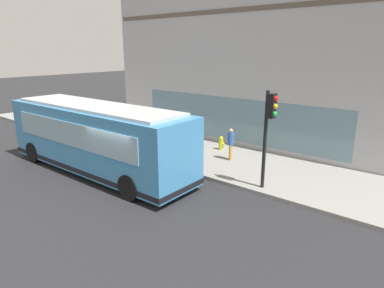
{
  "coord_description": "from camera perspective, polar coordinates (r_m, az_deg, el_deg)",
  "views": [
    {
      "loc": [
        -8.11,
        -9.89,
        5.39
      ],
      "look_at": [
        2.66,
        -1.03,
        1.42
      ],
      "focal_mm": 31.32,
      "sensor_mm": 36.0,
      "label": 1
    }
  ],
  "objects": [
    {
      "name": "ground",
      "position": [
        13.88,
        -10.42,
        -7.25
      ],
      "size": [
        120.0,
        120.0,
        0.0
      ],
      "primitive_type": "plane",
      "color": "#262628"
    },
    {
      "name": "sidewalk_curb",
      "position": [
        17.3,
        2.39,
        -2.02
      ],
      "size": [
        4.91,
        40.0,
        0.15
      ],
      "primitive_type": "cube",
      "color": "gray",
      "rests_on": "ground"
    },
    {
      "name": "building_corner",
      "position": [
        22.14,
        13.56,
        18.71
      ],
      "size": [
        8.36,
        18.23,
        13.3
      ],
      "color": "#A8A8AD",
      "rests_on": "ground"
    },
    {
      "name": "city_bus_nearside",
      "position": [
        15.49,
        -15.97,
        0.92
      ],
      "size": [
        2.75,
        10.09,
        3.07
      ],
      "color": "#3F8CC6",
      "rests_on": "ground"
    },
    {
      "name": "traffic_light_near_corner",
      "position": [
        12.74,
        13.0,
        3.71
      ],
      "size": [
        0.32,
        0.49,
        3.79
      ],
      "color": "black",
      "rests_on": "sidewalk_curb"
    },
    {
      "name": "fire_hydrant",
      "position": [
        18.06,
        4.98,
        0.16
      ],
      "size": [
        0.35,
        0.35,
        0.74
      ],
      "color": "gold",
      "rests_on": "sidewalk_curb"
    },
    {
      "name": "pedestrian_by_light_pole",
      "position": [
        17.71,
        -9.08,
        2.01
      ],
      "size": [
        0.32,
        0.32,
        1.81
      ],
      "color": "#99994C",
      "rests_on": "sidewalk_curb"
    },
    {
      "name": "pedestrian_near_hydrant",
      "position": [
        19.59,
        -8.18,
        3.39
      ],
      "size": [
        0.32,
        0.32,
        1.82
      ],
      "color": "black",
      "rests_on": "sidewalk_curb"
    },
    {
      "name": "pedestrian_walking_along_curb",
      "position": [
        16.32,
        6.6,
        0.31
      ],
      "size": [
        0.32,
        0.32,
        1.56
      ],
      "color": "gold",
      "rests_on": "sidewalk_curb"
    },
    {
      "name": "newspaper_vending_box",
      "position": [
        18.48,
        -6.74,
        0.76
      ],
      "size": [
        0.44,
        0.43,
        0.9
      ],
      "color": "#197233",
      "rests_on": "sidewalk_curb"
    }
  ]
}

